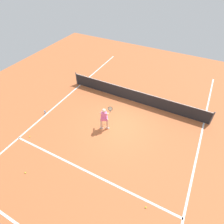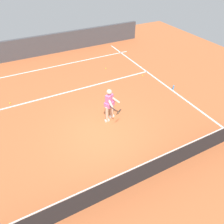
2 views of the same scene
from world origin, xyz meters
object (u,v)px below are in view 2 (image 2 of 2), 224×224
Objects in this scene: tennis_player at (110,104)px; tennis_ball_far at (10,103)px; tennis_ball_mid at (106,68)px; tennis_ball_near at (143,75)px; water_bottle at (173,87)px.

tennis_player is 23.48× the size of tennis_ball_far.
tennis_ball_mid is at bearing -168.56° from tennis_ball_far.
tennis_ball_far is (7.36, -0.64, 0.00)m from tennis_ball_near.
tennis_ball_far is 8.41m from water_bottle.
water_bottle reaches higher than tennis_ball_mid.
tennis_ball_far is 0.28× the size of water_bottle.
tennis_ball_mid is at bearing -60.24° from water_bottle.
tennis_ball_near and tennis_ball_far have the same top height.
tennis_player reaches higher than tennis_ball_far.
tennis_player is 4.95m from tennis_ball_mid.
tennis_ball_mid is 4.40m from water_bottle.
tennis_ball_near is (-3.53, -2.66, -0.81)m from tennis_player.
tennis_ball_mid is at bearing -113.78° from tennis_player.
tennis_player is 6.46× the size of water_bottle.
tennis_ball_near is at bearing -72.80° from water_bottle.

